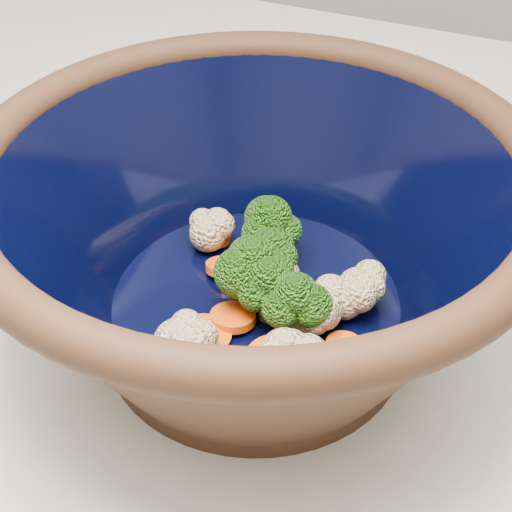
# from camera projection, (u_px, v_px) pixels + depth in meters

# --- Properties ---
(mixing_bowl) EXTENTS (0.38, 0.38, 0.16)m
(mixing_bowl) POSITION_uv_depth(u_px,v_px,m) (256.00, 238.00, 0.46)
(mixing_bowl) COLOR black
(mixing_bowl) RESTS_ON counter
(vegetable_pile) EXTENTS (0.16, 0.16, 0.06)m
(vegetable_pile) POSITION_uv_depth(u_px,v_px,m) (268.00, 280.00, 0.47)
(vegetable_pile) COLOR #608442
(vegetable_pile) RESTS_ON mixing_bowl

